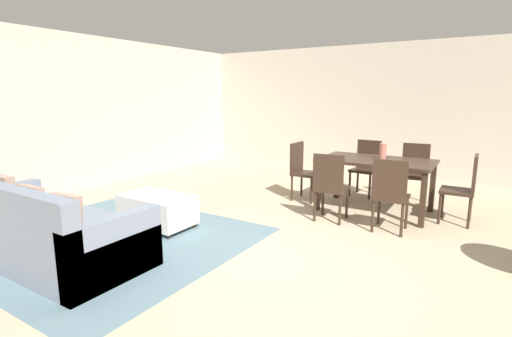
# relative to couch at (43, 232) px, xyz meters

# --- Properties ---
(ground_plane) EXTENTS (10.80, 10.80, 0.00)m
(ground_plane) POSITION_rel_couch_xyz_m (2.06, 1.24, -0.29)
(ground_plane) COLOR tan
(wall_back) EXTENTS (9.00, 0.12, 2.70)m
(wall_back) POSITION_rel_couch_xyz_m (2.06, 6.24, 1.06)
(wall_back) COLOR #BCB2A0
(wall_back) RESTS_ON ground_plane
(wall_left) EXTENTS (0.12, 11.00, 2.70)m
(wall_left) POSITION_rel_couch_xyz_m (-2.44, 1.74, 1.06)
(wall_left) COLOR #BCB2A0
(wall_left) RESTS_ON ground_plane
(area_rug) EXTENTS (3.00, 2.80, 0.01)m
(area_rug) POSITION_rel_couch_xyz_m (0.14, 0.68, -0.28)
(area_rug) COLOR slate
(area_rug) RESTS_ON ground_plane
(couch) EXTENTS (2.25, 0.99, 0.86)m
(couch) POSITION_rel_couch_xyz_m (0.00, 0.00, 0.00)
(couch) COLOR slate
(couch) RESTS_ON ground_plane
(ottoman_table) EXTENTS (0.91, 0.56, 0.42)m
(ottoman_table) POSITION_rel_couch_xyz_m (0.27, 1.31, -0.05)
(ottoman_table) COLOR silver
(ottoman_table) RESTS_ON ground_plane
(dining_table) EXTENTS (1.55, 0.92, 0.76)m
(dining_table) POSITION_rel_couch_xyz_m (2.40, 3.49, 0.38)
(dining_table) COLOR #332319
(dining_table) RESTS_ON ground_plane
(dining_chair_near_left) EXTENTS (0.43, 0.43, 0.92)m
(dining_chair_near_left) POSITION_rel_couch_xyz_m (2.03, 2.68, 0.23)
(dining_chair_near_left) COLOR #332319
(dining_chair_near_left) RESTS_ON ground_plane
(dining_chair_near_right) EXTENTS (0.42, 0.42, 0.92)m
(dining_chair_near_right) POSITION_rel_couch_xyz_m (2.81, 2.68, 0.23)
(dining_chair_near_right) COLOR #332319
(dining_chair_near_right) RESTS_ON ground_plane
(dining_chair_far_left) EXTENTS (0.43, 0.43, 0.92)m
(dining_chair_far_left) POSITION_rel_couch_xyz_m (2.03, 4.33, 0.23)
(dining_chair_far_left) COLOR #332319
(dining_chair_far_left) RESTS_ON ground_plane
(dining_chair_far_right) EXTENTS (0.43, 0.43, 0.92)m
(dining_chair_far_right) POSITION_rel_couch_xyz_m (2.79, 4.29, 0.23)
(dining_chair_far_right) COLOR #332319
(dining_chair_far_right) RESTS_ON ground_plane
(dining_chair_head_east) EXTENTS (0.41, 0.41, 0.92)m
(dining_chair_head_east) POSITION_rel_couch_xyz_m (3.54, 3.52, 0.23)
(dining_chair_head_east) COLOR #332319
(dining_chair_head_east) RESTS_ON ground_plane
(dining_chair_head_west) EXTENTS (0.41, 0.41, 0.92)m
(dining_chair_head_west) POSITION_rel_couch_xyz_m (1.24, 3.50, 0.23)
(dining_chair_head_west) COLOR #332319
(dining_chair_head_west) RESTS_ON ground_plane
(vase_centerpiece) EXTENTS (0.10, 0.10, 0.23)m
(vase_centerpiece) POSITION_rel_couch_xyz_m (2.48, 3.53, 0.59)
(vase_centerpiece) COLOR #B26659
(vase_centerpiece) RESTS_ON dining_table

